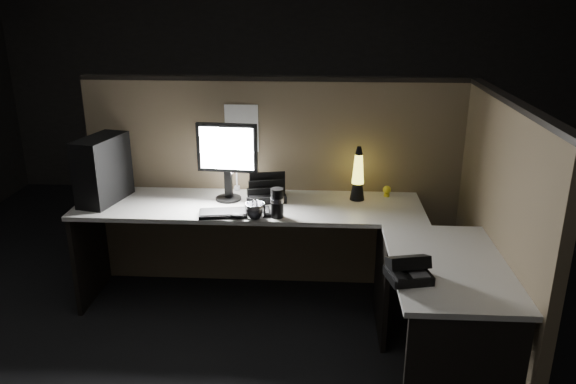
# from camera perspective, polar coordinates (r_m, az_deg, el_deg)

# --- Properties ---
(floor) EXTENTS (6.00, 6.00, 0.00)m
(floor) POSITION_cam_1_polar(r_m,az_deg,el_deg) (3.55, -2.43, -15.89)
(floor) COLOR black
(floor) RESTS_ON ground
(room_shell) EXTENTS (6.00, 6.00, 6.00)m
(room_shell) POSITION_cam_1_polar(r_m,az_deg,el_deg) (2.93, -2.89, 10.93)
(room_shell) COLOR silver
(room_shell) RESTS_ON ground
(partition_back) EXTENTS (2.66, 0.06, 1.50)m
(partition_back) POSITION_cam_1_polar(r_m,az_deg,el_deg) (4.04, -1.29, 0.65)
(partition_back) COLOR brown
(partition_back) RESTS_ON ground
(partition_right) EXTENTS (0.06, 1.66, 1.50)m
(partition_right) POSITION_cam_1_polar(r_m,az_deg,el_deg) (3.41, 20.49, -4.34)
(partition_right) COLOR brown
(partition_right) RESTS_ON ground
(desk) EXTENTS (2.60, 1.60, 0.73)m
(desk) POSITION_cam_1_polar(r_m,az_deg,el_deg) (3.46, 0.81, -5.70)
(desk) COLOR beige
(desk) RESTS_ON ground
(pc_tower) EXTENTS (0.28, 0.45, 0.44)m
(pc_tower) POSITION_cam_1_polar(r_m,az_deg,el_deg) (3.93, -18.30, 2.19)
(pc_tower) COLOR black
(pc_tower) RESTS_ON desk
(monitor) EXTENTS (0.41, 0.17, 0.52)m
(monitor) POSITION_cam_1_polar(r_m,az_deg,el_deg) (3.76, -6.20, 3.85)
(monitor) COLOR black
(monitor) RESTS_ON desk
(keyboard) EXTENTS (0.47, 0.22, 0.02)m
(keyboard) POSITION_cam_1_polar(r_m,az_deg,el_deg) (3.58, -5.42, -2.13)
(keyboard) COLOR black
(keyboard) RESTS_ON desk
(mouse) EXTENTS (0.11, 0.09, 0.04)m
(mouse) POSITION_cam_1_polar(r_m,az_deg,el_deg) (3.51, -5.21, -2.42)
(mouse) COLOR black
(mouse) RESTS_ON desk
(clip_lamp) EXTENTS (0.04, 0.16, 0.21)m
(clip_lamp) POSITION_cam_1_polar(r_m,az_deg,el_deg) (3.93, -5.37, 1.63)
(clip_lamp) COLOR silver
(clip_lamp) RESTS_ON desk
(organizer) EXTENTS (0.29, 0.27, 0.19)m
(organizer) POSITION_cam_1_polar(r_m,az_deg,el_deg) (3.83, -2.20, -0.07)
(organizer) COLOR black
(organizer) RESTS_ON desk
(lava_lamp) EXTENTS (0.10, 0.10, 0.37)m
(lava_lamp) POSITION_cam_1_polar(r_m,az_deg,el_deg) (3.80, 7.11, 1.44)
(lava_lamp) COLOR black
(lava_lamp) RESTS_ON desk
(travel_mug) EXTENTS (0.08, 0.08, 0.19)m
(travel_mug) POSITION_cam_1_polar(r_m,az_deg,el_deg) (3.49, -1.11, -1.12)
(travel_mug) COLOR black
(travel_mug) RESTS_ON desk
(steel_mug) EXTENTS (0.14, 0.14, 0.11)m
(steel_mug) POSITION_cam_1_polar(r_m,az_deg,el_deg) (3.48, -3.35, -1.96)
(steel_mug) COLOR silver
(steel_mug) RESTS_ON desk
(figurine) EXTENTS (0.06, 0.06, 0.06)m
(figurine) POSITION_cam_1_polar(r_m,az_deg,el_deg) (3.92, 10.02, 0.22)
(figurine) COLOR yellow
(figurine) RESTS_ON desk
(pinned_paper) EXTENTS (0.23, 0.00, 0.33)m
(pinned_paper) POSITION_cam_1_polar(r_m,az_deg,el_deg) (3.91, -4.73, 6.45)
(pinned_paper) COLOR white
(pinned_paper) RESTS_ON partition_back
(desk_phone) EXTENTS (0.24, 0.24, 0.12)m
(desk_phone) POSITION_cam_1_polar(r_m,az_deg,el_deg) (2.84, 12.06, -7.74)
(desk_phone) COLOR black
(desk_phone) RESTS_ON desk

